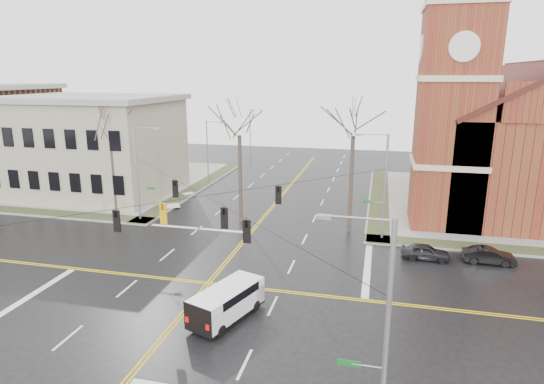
% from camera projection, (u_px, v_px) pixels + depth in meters
% --- Properties ---
extents(ground, '(120.00, 120.00, 0.00)m').
position_uv_depth(ground, '(208.00, 283.00, 31.02)').
color(ground, black).
rests_on(ground, ground).
extents(sidewalks, '(80.00, 80.00, 0.17)m').
position_uv_depth(sidewalks, '(208.00, 282.00, 31.01)').
color(sidewalks, gray).
rests_on(sidewalks, ground).
extents(road_markings, '(100.00, 100.00, 0.01)m').
position_uv_depth(road_markings, '(208.00, 283.00, 31.02)').
color(road_markings, gold).
rests_on(road_markings, ground).
extents(church, '(24.28, 27.48, 27.50)m').
position_uv_depth(church, '(519.00, 129.00, 46.69)').
color(church, maroon).
rests_on(church, ground).
extents(civic_building_a, '(18.00, 14.00, 11.00)m').
position_uv_depth(civic_building_a, '(93.00, 147.00, 53.41)').
color(civic_building_a, gray).
rests_on(civic_building_a, ground).
extents(signal_pole_ne, '(2.75, 0.22, 9.00)m').
position_uv_depth(signal_pole_ne, '(383.00, 184.00, 38.07)').
color(signal_pole_ne, gray).
rests_on(signal_pole_ne, ground).
extents(signal_pole_nw, '(2.75, 0.22, 9.00)m').
position_uv_depth(signal_pole_nw, '(138.00, 171.00, 43.15)').
color(signal_pole_nw, gray).
rests_on(signal_pole_nw, ground).
extents(signal_pole_se, '(2.75, 0.22, 9.00)m').
position_uv_depth(signal_pole_se, '(382.00, 328.00, 16.41)').
color(signal_pole_se, gray).
rests_on(signal_pole_se, ground).
extents(span_wires, '(23.02, 23.02, 0.03)m').
position_uv_depth(span_wires, '(205.00, 196.00, 29.47)').
color(span_wires, black).
rests_on(span_wires, ground).
extents(traffic_signals, '(8.21, 8.26, 1.30)m').
position_uv_depth(traffic_signals, '(202.00, 210.00, 29.03)').
color(traffic_signals, black).
rests_on(traffic_signals, ground).
extents(streetlight_north_a, '(2.30, 0.20, 8.00)m').
position_uv_depth(streetlight_north_a, '(208.00, 149.00, 58.66)').
color(streetlight_north_a, gray).
rests_on(streetlight_north_a, ground).
extents(streetlight_north_b, '(2.30, 0.20, 8.00)m').
position_uv_depth(streetlight_north_b, '(251.00, 131.00, 77.49)').
color(streetlight_north_b, gray).
rests_on(streetlight_north_b, ground).
extents(cargo_van, '(3.55, 5.38, 1.92)m').
position_uv_depth(cargo_van, '(229.00, 300.00, 26.42)').
color(cargo_van, white).
rests_on(cargo_van, ground).
extents(parked_car_a, '(3.61, 1.46, 1.23)m').
position_uv_depth(parked_car_a, '(425.00, 252.00, 34.91)').
color(parked_car_a, black).
rests_on(parked_car_a, ground).
extents(parked_car_b, '(3.74, 1.31, 1.23)m').
position_uv_depth(parked_car_b, '(489.00, 256.00, 34.16)').
color(parked_car_b, black).
rests_on(parked_car_b, ground).
extents(tree_nw_far, '(4.00, 4.00, 11.87)m').
position_uv_depth(tree_nw_far, '(110.00, 130.00, 44.58)').
color(tree_nw_far, '#32271F').
rests_on(tree_nw_far, ground).
extents(tree_nw_near, '(4.00, 4.00, 12.30)m').
position_uv_depth(tree_nw_near, '(239.00, 129.00, 42.01)').
color(tree_nw_near, '#32271F').
rests_on(tree_nw_near, ground).
extents(tree_ne, '(4.00, 4.00, 12.80)m').
position_uv_depth(tree_ne, '(353.00, 129.00, 39.13)').
color(tree_ne, '#32271F').
rests_on(tree_ne, ground).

